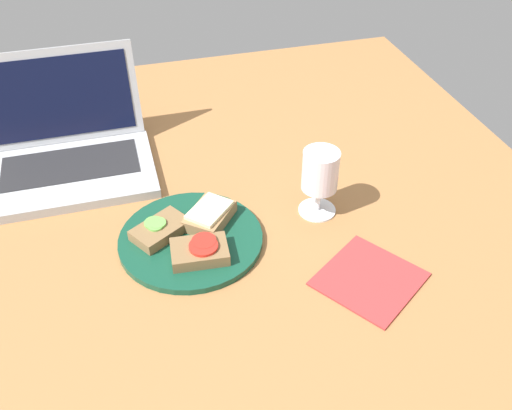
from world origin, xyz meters
TOP-DOWN VIEW (x-y plane):
  - wooden_table at (0.00, 0.00)cm, footprint 140.00×140.00cm
  - plate at (-4.26, -5.42)cm, footprint 25.99×25.99cm
  - sandwich_with_cheese at (0.12, -2.17)cm, footprint 11.22×11.65cm
  - sandwich_with_cucumber at (-9.33, -3.21)cm, footprint 11.71×10.44cm
  - sandwich_with_tomato at (-3.51, -10.81)cm, footprint 10.26×7.50cm
  - wine_glass at (20.77, -3.33)cm, footprint 7.17×7.17cm
  - laptop at (-24.38, 24.21)cm, footprint 33.67×28.03cm
  - napkin at (22.88, -22.83)cm, footprint 21.25×21.11cm

SIDE VIEW (x-z plane):
  - wooden_table at x=0.00cm, z-range 0.00..3.00cm
  - napkin at x=22.88cm, z-range 3.00..3.40cm
  - plate at x=-4.26cm, z-range 3.00..4.22cm
  - sandwich_with_cucumber at x=-9.33cm, z-range 4.10..6.58cm
  - sandwich_with_tomato at x=-3.51cm, z-range 4.13..6.89cm
  - sandwich_with_cheese at x=0.12cm, z-range 4.14..7.20cm
  - laptop at x=-24.38cm, z-range -3.84..17.96cm
  - wine_glass at x=20.77cm, z-range 5.01..18.49cm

